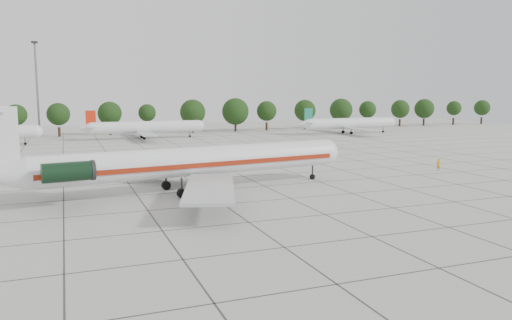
# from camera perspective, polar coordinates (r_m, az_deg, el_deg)

# --- Properties ---
(ground) EXTENTS (260.00, 260.00, 0.00)m
(ground) POSITION_cam_1_polar(r_m,az_deg,el_deg) (63.82, 0.96, -3.00)
(ground) COLOR #BABAB2
(ground) RESTS_ON ground
(apron_joints) EXTENTS (170.00, 170.00, 0.02)m
(apron_joints) POSITION_cam_1_polar(r_m,az_deg,el_deg) (77.72, -3.18, -1.05)
(apron_joints) COLOR #383838
(apron_joints) RESTS_ON ground
(main_airliner) EXTENTS (44.73, 34.97, 10.53)m
(main_airliner) POSITION_cam_1_polar(r_m,az_deg,el_deg) (59.57, -8.86, -0.25)
(main_airliner) COLOR silver
(main_airliner) RESTS_ON ground
(ground_crew) EXTENTS (0.68, 0.45, 1.85)m
(ground_crew) POSITION_cam_1_polar(r_m,az_deg,el_deg) (80.85, 20.11, -0.52)
(ground_crew) COLOR orange
(ground_crew) RESTS_ON ground
(bg_airliner_c) EXTENTS (28.24, 27.20, 7.40)m
(bg_airliner_c) POSITION_cam_1_polar(r_m,az_deg,el_deg) (130.24, -12.48, 3.66)
(bg_airliner_c) COLOR silver
(bg_airliner_c) RESTS_ON ground
(bg_airliner_d) EXTENTS (28.24, 27.20, 7.40)m
(bg_airliner_d) POSITION_cam_1_polar(r_m,az_deg,el_deg) (145.26, 10.67, 4.12)
(bg_airliner_d) COLOR silver
(bg_airliner_d) RESTS_ON ground
(tree_line) EXTENTS (249.86, 8.44, 10.22)m
(tree_line) POSITION_cam_1_polar(r_m,az_deg,el_deg) (143.72, -16.37, 5.13)
(tree_line) COLOR #332114
(tree_line) RESTS_ON ground
(floodlight_mast) EXTENTS (1.60, 1.60, 25.45)m
(floodlight_mast) POSITION_cam_1_polar(r_m,az_deg,el_deg) (150.27, -23.76, 8.06)
(floodlight_mast) COLOR slate
(floodlight_mast) RESTS_ON ground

